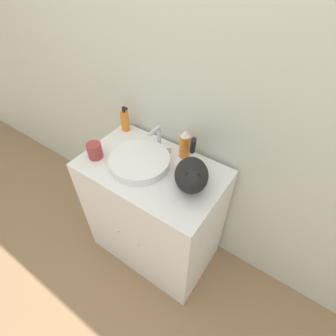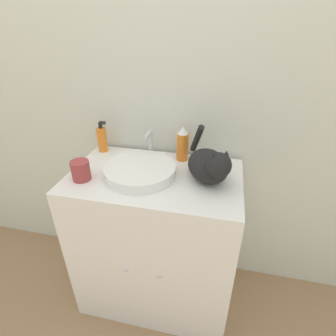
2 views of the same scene
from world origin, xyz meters
name	(u,v)px [view 1 (image 1 of 2)]	position (x,y,z in m)	size (l,w,h in m)	color
ground_plane	(135,271)	(0.00, 0.00, 0.00)	(8.00, 8.00, 0.00)	#997551
wall_back	(183,75)	(0.00, 0.54, 1.25)	(6.00, 0.05, 2.50)	silver
vanity_cabinet	(154,213)	(0.00, 0.25, 0.42)	(0.81, 0.51, 0.83)	white
sink_basin	(140,161)	(-0.07, 0.23, 0.86)	(0.33, 0.33, 0.05)	white
faucet	(158,139)	(-0.07, 0.40, 0.90)	(0.15, 0.10, 0.16)	silver
cat	(192,175)	(0.25, 0.25, 0.92)	(0.26, 0.33, 0.22)	black
soap_bottle	(125,120)	(-0.34, 0.43, 0.91)	(0.05, 0.05, 0.17)	orange
spray_bottle	(185,144)	(0.10, 0.43, 0.92)	(0.06, 0.06, 0.18)	orange
cup	(95,151)	(-0.31, 0.14, 0.88)	(0.08, 0.08, 0.09)	#9E3838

